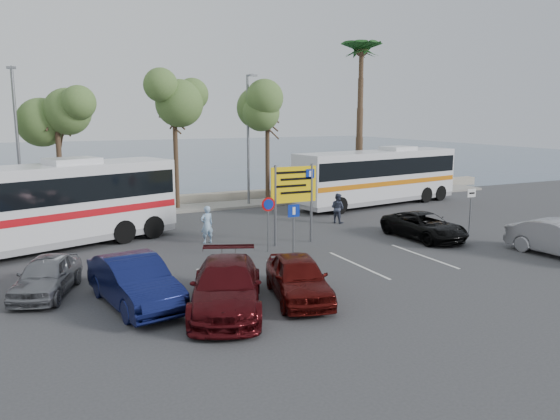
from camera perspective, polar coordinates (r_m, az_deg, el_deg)
name	(u,v)px	position (r m, az deg, el deg)	size (l,w,h in m)	color
ground	(307,264)	(21.50, 2.84, -5.63)	(120.00, 120.00, 0.00)	#343437
kerb_strip	(201,207)	(34.19, -8.21, 0.30)	(44.00, 2.40, 0.15)	gray
seawall	(192,199)	(36.05, -9.15, 1.14)	(48.00, 0.80, 0.60)	gray
sea	(102,156)	(79.09, -18.06, 5.36)	(140.00, 140.00, 0.00)	#425A6A
tree_left	(56,110)	(32.32, -22.37, 9.66)	(3.20, 3.20, 7.20)	#382619
tree_mid	(174,99)	(33.31, -11.02, 11.33)	(3.20, 3.20, 8.00)	#382619
tree_right	(267,108)	(35.27, -1.34, 10.64)	(3.20, 3.20, 7.40)	#382619
palm_tree	(362,53)	(38.84, 8.51, 15.95)	(4.80, 4.80, 11.20)	#382619
street_lamp_left	(17,137)	(31.81, -25.78, 6.89)	(0.45, 1.15, 8.01)	slate
street_lamp_right	(248,133)	(34.27, -3.32, 8.02)	(0.45, 1.15, 8.01)	slate
direction_sign	(294,191)	(24.24, 1.45, 2.04)	(2.20, 0.12, 3.60)	slate
sign_no_stop	(268,215)	(22.98, -1.24, -0.56)	(0.60, 0.08, 2.35)	slate
sign_parking	(294,224)	(21.75, 1.43, -1.45)	(0.50, 0.07, 2.25)	slate
sign_taxi	(471,205)	(28.13, 19.30, 0.52)	(0.50, 0.07, 2.20)	slate
lane_markings	(292,274)	(20.14, 1.29, -6.69)	(12.02, 4.20, 0.01)	silver
coach_bus_left	(32,210)	(25.09, -24.52, -0.03)	(12.66, 6.68, 3.89)	silver
coach_bus_right	(377,178)	(35.49, 10.15, 3.27)	(12.10, 4.46, 3.69)	silver
car_silver_a	(46,276)	(19.29, -23.22, -6.32)	(1.50, 3.74, 1.27)	slate
car_blue	(135,282)	(17.31, -14.94, -7.24)	(1.61, 4.61, 1.52)	#0F1547
car_maroon	(226,286)	(16.45, -5.61, -7.96)	(2.06, 5.06, 1.47)	#450B0F
car_red	(298,278)	(17.36, 1.93, -7.06)	(1.65, 4.09, 1.39)	#4D0C0B
suv_black	(424,226)	(26.42, 14.83, -1.62)	(2.05, 4.44, 1.23)	black
pedestrian_near	(207,225)	(24.87, -7.65, -1.52)	(0.62, 0.41, 1.71)	#94B6D8
pedestrian_far	(338,208)	(29.40, 6.03, 0.19)	(0.78, 0.61, 1.60)	#363C51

